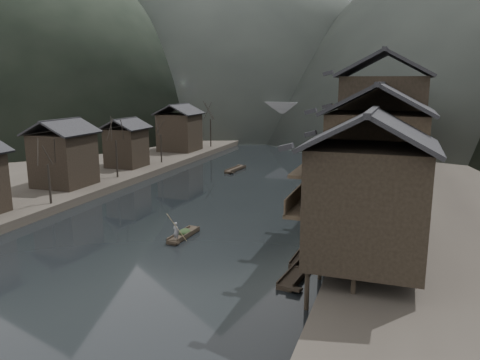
% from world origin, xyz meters
% --- Properties ---
extents(water, '(300.00, 300.00, 0.00)m').
position_xyz_m(water, '(0.00, 0.00, 0.00)').
color(water, black).
rests_on(water, ground).
extents(left_bank, '(40.00, 200.00, 1.20)m').
position_xyz_m(left_bank, '(-35.00, 40.00, 0.60)').
color(left_bank, '#2D2823').
rests_on(left_bank, ground).
extents(stilt_houses, '(9.00, 67.60, 16.59)m').
position_xyz_m(stilt_houses, '(17.28, 18.89, 8.71)').
color(stilt_houses, black).
rests_on(stilt_houses, ground).
extents(left_houses, '(8.10, 53.20, 8.73)m').
position_xyz_m(left_houses, '(-20.50, 20.12, 5.66)').
color(left_houses, black).
rests_on(left_houses, left_bank).
extents(bare_trees, '(3.90, 60.86, 7.79)m').
position_xyz_m(bare_trees, '(-17.00, 22.01, 6.40)').
color(bare_trees, black).
rests_on(bare_trees, left_bank).
extents(moored_sampans, '(2.97, 66.38, 0.47)m').
position_xyz_m(moored_sampans, '(12.20, 24.32, 0.20)').
color(moored_sampans, black).
rests_on(moored_sampans, water).
extents(midriver_boats, '(14.99, 35.07, 0.45)m').
position_xyz_m(midriver_boats, '(1.55, 45.22, 0.20)').
color(midriver_boats, black).
rests_on(midriver_boats, water).
extents(stone_bridge, '(40.00, 6.00, 9.00)m').
position_xyz_m(stone_bridge, '(-0.00, 72.00, 5.11)').
color(stone_bridge, '#4C4C4F').
rests_on(stone_bridge, ground).
extents(hero_sampan, '(1.28, 4.85, 0.43)m').
position_xyz_m(hero_sampan, '(1.05, -0.59, 0.20)').
color(hero_sampan, black).
rests_on(hero_sampan, water).
extents(cargo_heap, '(1.06, 1.39, 0.64)m').
position_xyz_m(cargo_heap, '(1.04, -0.37, 0.75)').
color(cargo_heap, black).
rests_on(cargo_heap, hero_sampan).
extents(boatman, '(0.71, 0.56, 1.72)m').
position_xyz_m(boatman, '(1.15, -2.27, 1.29)').
color(boatman, '#5F5F61').
rests_on(boatman, hero_sampan).
extents(bamboo_pole, '(0.98, 2.18, 3.28)m').
position_xyz_m(bamboo_pole, '(1.35, -2.27, 3.79)').
color(bamboo_pole, '#8C7A51').
rests_on(bamboo_pole, boatman).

